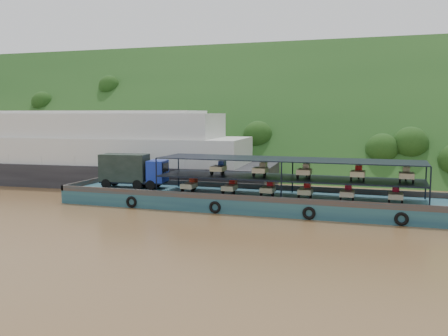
% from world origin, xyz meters
% --- Properties ---
extents(ground, '(160.00, 160.00, 0.00)m').
position_xyz_m(ground, '(0.00, 0.00, 0.00)').
color(ground, brown).
rests_on(ground, ground).
extents(hillside, '(140.00, 39.60, 39.60)m').
position_xyz_m(hillside, '(0.00, 36.00, 0.00)').
color(hillside, '#153613').
rests_on(hillside, ground).
extents(cargo_barge, '(35.00, 7.18, 4.54)m').
position_xyz_m(cargo_barge, '(0.44, 0.17, 1.12)').
color(cargo_barge, '#16364D').
rests_on(cargo_barge, ground).
extents(passenger_ferry, '(44.20, 13.84, 8.82)m').
position_xyz_m(passenger_ferry, '(-20.80, 9.90, 3.82)').
color(passenger_ferry, black).
rests_on(passenger_ferry, ground).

